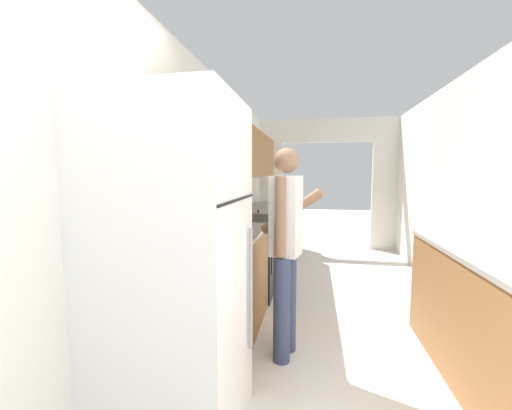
{
  "coord_description": "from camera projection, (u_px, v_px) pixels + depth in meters",
  "views": [
    {
      "loc": [
        -0.22,
        -0.98,
        1.45
      ],
      "look_at": [
        -0.94,
        2.87,
        1.06
      ],
      "focal_mm": 22.0,
      "sensor_mm": 36.0,
      "label": 1
    }
  ],
  "objects": [
    {
      "name": "knife",
      "position": [
        259.0,
        211.0,
        4.4
      ],
      "size": [
        0.08,
        0.35,
        0.02
      ],
      "rotation": [
        0.0,
        0.0,
        0.18
      ],
      "color": "#B7B7BC",
      "rests_on": "counter_left"
    },
    {
      "name": "refrigerator",
      "position": [
        175.0,
        273.0,
        1.68
      ],
      "size": [
        0.73,
        0.73,
        1.84
      ],
      "color": "white",
      "rests_on": "ground_plane"
    },
    {
      "name": "wall_left",
      "position": [
        221.0,
        174.0,
        3.5
      ],
      "size": [
        0.38,
        7.65,
        2.5
      ],
      "color": "silver",
      "rests_on": "ground_plane"
    },
    {
      "name": "wall_far_with_doorway",
      "position": [
        326.0,
        174.0,
        6.08
      ],
      "size": [
        3.0,
        0.06,
        2.5
      ],
      "color": "silver",
      "rests_on": "ground_plane"
    },
    {
      "name": "wall_right",
      "position": [
        499.0,
        197.0,
        2.67
      ],
      "size": [
        0.06,
        7.65,
        2.5
      ],
      "color": "silver",
      "rests_on": "ground_plane"
    },
    {
      "name": "person",
      "position": [
        286.0,
        247.0,
        2.43
      ],
      "size": [
        0.53,
        0.43,
        1.64
      ],
      "rotation": [
        0.0,
        0.0,
        1.36
      ],
      "color": "#384266",
      "rests_on": "ground_plane"
    },
    {
      "name": "counter_right",
      "position": [
        507.0,
        329.0,
        2.0
      ],
      "size": [
        0.62,
        1.91,
        0.93
      ],
      "color": "brown",
      "rests_on": "ground_plane"
    },
    {
      "name": "counter_left",
      "position": [
        253.0,
        249.0,
        4.12
      ],
      "size": [
        0.62,
        4.03,
        0.93
      ],
      "color": "brown",
      "rests_on": "ground_plane"
    },
    {
      "name": "range_oven",
      "position": [
        249.0,
        255.0,
        3.82
      ],
      "size": [
        0.66,
        0.75,
        1.07
      ],
      "color": "black",
      "rests_on": "ground_plane"
    }
  ]
}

